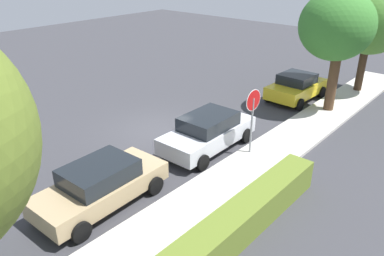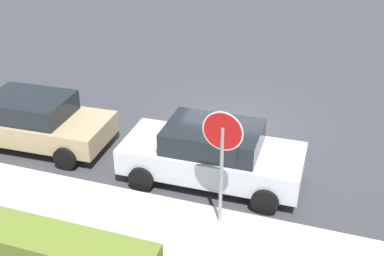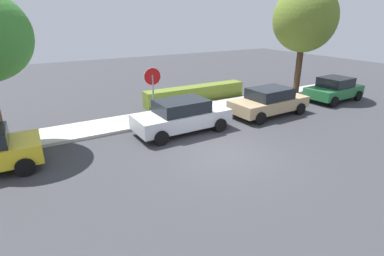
% 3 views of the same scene
% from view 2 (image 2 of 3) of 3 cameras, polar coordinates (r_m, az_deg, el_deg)
% --- Properties ---
extents(ground_plane, '(60.00, 60.00, 0.00)m').
position_cam_2_polar(ground_plane, '(14.83, 4.65, 0.21)').
color(ground_plane, '#38383D').
extents(sidewalk_curb, '(32.00, 2.15, 0.14)m').
position_cam_2_polar(sidewalk_curb, '(10.62, -2.55, -12.26)').
color(sidewalk_curb, beige).
rests_on(sidewalk_curb, ground_plane).
extents(stop_sign, '(0.87, 0.09, 2.82)m').
position_cam_2_polar(stop_sign, '(9.78, 3.59, -2.54)').
color(stop_sign, gray).
rests_on(stop_sign, ground_plane).
extents(parked_car_silver, '(4.50, 2.13, 1.53)m').
position_cam_2_polar(parked_car_silver, '(11.91, 2.40, -3.00)').
color(parked_car_silver, silver).
rests_on(parked_car_silver, ground_plane).
extents(parked_car_tan, '(4.49, 2.19, 1.48)m').
position_cam_2_polar(parked_car_tan, '(14.22, -18.44, 0.88)').
color(parked_car_tan, tan).
rests_on(parked_car_tan, ground_plane).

